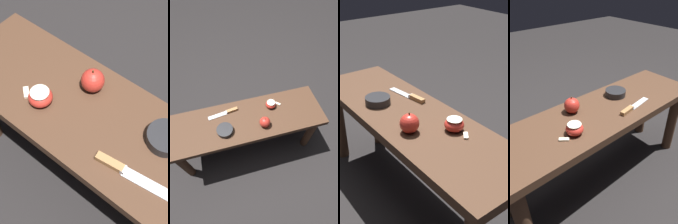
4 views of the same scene
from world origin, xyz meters
TOP-DOWN VIEW (x-y plane):
  - ground_plane at (0.00, 0.00)m, footprint 8.00×8.00m
  - wooden_bench at (0.00, 0.00)m, footprint 1.21×0.37m
  - knife at (-0.12, 0.10)m, footprint 0.24×0.06m
  - apple_whole at (0.13, -0.08)m, footprint 0.08×0.08m
  - apple_cut at (0.22, 0.07)m, footprint 0.08×0.08m
  - apple_slice_near_knife at (0.28, 0.07)m, footprint 0.05×0.04m
  - bowl at (-0.16, -0.06)m, footprint 0.12×0.12m

SIDE VIEW (x-z plane):
  - ground_plane at x=0.00m, z-range 0.00..0.00m
  - wooden_bench at x=0.00m, z-range 0.15..0.64m
  - apple_slice_near_knife at x=0.28m, z-range 0.49..0.50m
  - knife at x=-0.12m, z-range 0.48..0.50m
  - bowl at x=-0.16m, z-range 0.49..0.52m
  - apple_cut at x=0.22m, z-range 0.49..0.54m
  - apple_whole at x=0.13m, z-range 0.48..0.57m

